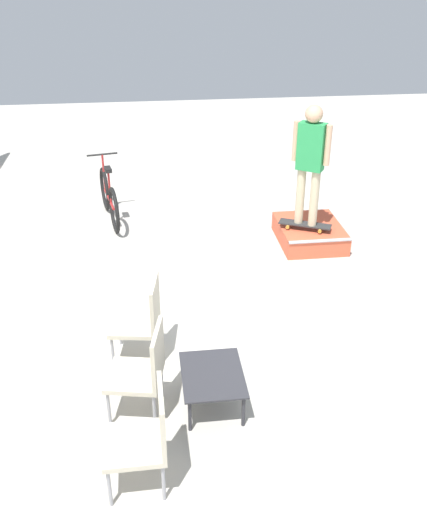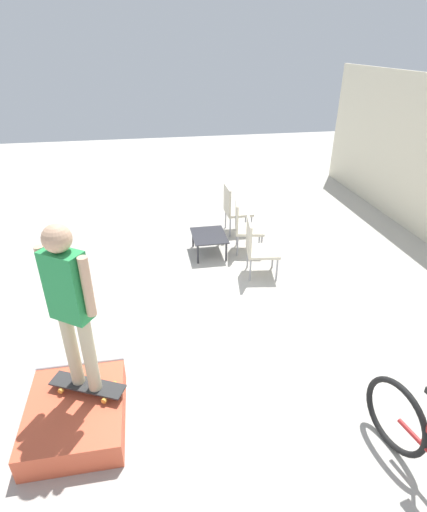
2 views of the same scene
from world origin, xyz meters
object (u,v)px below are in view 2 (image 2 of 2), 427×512
at_px(skateboard_on_ramp, 88,385).
at_px(patio_chair_center, 244,224).
at_px(skate_ramp_box, 77,413).
at_px(coffee_table, 209,237).
at_px(person_skater, 69,298).
at_px(patio_chair_right, 257,246).
at_px(patio_chair_left, 234,207).

bearing_deg(skateboard_on_ramp, patio_chair_center, 78.28).
bearing_deg(skate_ramp_box, coffee_table, 150.54).
height_order(skate_ramp_box, skateboard_on_ramp, skateboard_on_ramp).
bearing_deg(person_skater, patio_chair_right, 78.84).
relative_size(patio_chair_left, patio_chair_right, 1.00).
bearing_deg(patio_chair_center, skate_ramp_box, 154.35).
bearing_deg(patio_chair_center, skateboard_on_ramp, 154.60).
xyz_separation_m(patio_chair_left, patio_chair_right, (1.75, 0.00, 0.00)).
bearing_deg(skateboard_on_ramp, patio_chair_right, 69.65).
bearing_deg(skate_ramp_box, skateboard_on_ramp, 137.72).
bearing_deg(coffee_table, person_skater, -28.82).
bearing_deg(skate_ramp_box, patio_chair_center, 143.09).
relative_size(skate_ramp_box, patio_chair_center, 1.21).
height_order(skate_ramp_box, patio_chair_center, patio_chair_center).
relative_size(patio_chair_center, patio_chair_right, 1.00).
xyz_separation_m(skateboard_on_ramp, patio_chair_left, (-4.23, 2.51, 0.15)).
xyz_separation_m(skateboard_on_ramp, patio_chair_center, (-3.37, 2.51, 0.15)).
bearing_deg(patio_chair_right, coffee_table, 46.22).
distance_m(patio_chair_left, patio_chair_right, 1.75).
height_order(skateboard_on_ramp, patio_chair_center, patio_chair_center).
height_order(patio_chair_center, patio_chair_right, same).
distance_m(person_skater, coffee_table, 3.99).
bearing_deg(person_skater, skate_ramp_box, -98.15).
distance_m(skate_ramp_box, person_skater, 1.34).
distance_m(person_skater, patio_chair_center, 4.30).
bearing_deg(coffee_table, skate_ramp_box, -29.46).
bearing_deg(coffee_table, skateboard_on_ramp, -28.82).
height_order(skateboard_on_ramp, patio_chair_right, patio_chair_right).
bearing_deg(coffee_table, patio_chair_center, 91.68).
relative_size(skateboard_on_ramp, person_skater, 0.45).
distance_m(skateboard_on_ramp, person_skater, 1.09).
xyz_separation_m(skate_ramp_box, patio_chair_left, (-4.37, 2.64, 0.39)).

